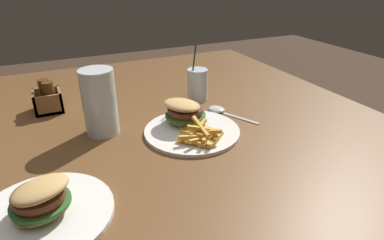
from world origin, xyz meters
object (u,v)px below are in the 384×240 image
condiment_caddy (48,99)px  meal_plate_near (189,122)px  juice_glass (197,86)px  meal_plate_far (42,207)px  spoon (218,110)px  beer_glass (100,105)px

condiment_caddy → meal_plate_near: bearing=-131.8°
juice_glass → meal_plate_far: (-0.40, 0.51, -0.03)m
juice_glass → spoon: 0.13m
meal_plate_near → beer_glass: 0.25m
juice_glass → meal_plate_far: bearing=128.2°
meal_plate_far → condiment_caddy: size_ratio=2.58×
beer_glass → meal_plate_far: 0.34m
meal_plate_far → spoon: bearing=-62.1°
meal_plate_near → juice_glass: bearing=-31.8°
meal_plate_near → spoon: 0.16m
spoon → condiment_caddy: bearing=36.5°
meal_plate_far → meal_plate_near: bearing=-62.0°
spoon → condiment_caddy: condiment_caddy is taller
juice_glass → meal_plate_far: 0.65m
spoon → condiment_caddy: size_ratio=1.73×
meal_plate_far → condiment_caddy: bearing=-4.3°
beer_glass → meal_plate_far: size_ratio=0.71×
meal_plate_near → meal_plate_far: meal_plate_far is taller
meal_plate_near → spoon: size_ratio=1.55×
meal_plate_near → beer_glass: (0.09, 0.22, 0.06)m
meal_plate_far → condiment_caddy: 0.52m
meal_plate_far → juice_glass: bearing=-51.8°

